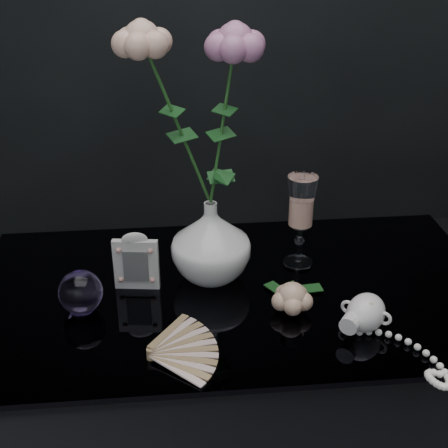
{
  "coord_description": "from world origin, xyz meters",
  "views": [
    {
      "loc": [
        -0.13,
        -1.0,
        1.46
      ],
      "look_at": [
        -0.03,
        0.03,
        0.92
      ],
      "focal_mm": 50.0,
      "sensor_mm": 36.0,
      "label": 1
    }
  ],
  "objects_px": {
    "vase": "(211,241)",
    "paperweight": "(81,292)",
    "pearl_jar": "(366,311)",
    "loose_rose": "(292,297)",
    "picture_frame": "(136,260)",
    "wine_glass": "(300,222)"
  },
  "relations": [
    {
      "from": "vase",
      "to": "paperweight",
      "type": "distance_m",
      "value": 0.28
    },
    {
      "from": "paperweight",
      "to": "pearl_jar",
      "type": "xyz_separation_m",
      "value": [
        0.52,
        -0.1,
        -0.01
      ]
    },
    {
      "from": "vase",
      "to": "loose_rose",
      "type": "bearing_deg",
      "value": -42.99
    },
    {
      "from": "picture_frame",
      "to": "vase",
      "type": "bearing_deg",
      "value": 17.17
    },
    {
      "from": "paperweight",
      "to": "pearl_jar",
      "type": "bearing_deg",
      "value": -11.24
    },
    {
      "from": "loose_rose",
      "to": "wine_glass",
      "type": "bearing_deg",
      "value": 99.15
    },
    {
      "from": "vase",
      "to": "pearl_jar",
      "type": "relative_size",
      "value": 0.69
    },
    {
      "from": "vase",
      "to": "picture_frame",
      "type": "height_order",
      "value": "vase"
    },
    {
      "from": "paperweight",
      "to": "pearl_jar",
      "type": "height_order",
      "value": "paperweight"
    },
    {
      "from": "vase",
      "to": "pearl_jar",
      "type": "distance_m",
      "value": 0.34
    },
    {
      "from": "vase",
      "to": "paperweight",
      "type": "relative_size",
      "value": 2.03
    },
    {
      "from": "pearl_jar",
      "to": "picture_frame",
      "type": "bearing_deg",
      "value": -166.45
    },
    {
      "from": "loose_rose",
      "to": "vase",
      "type": "bearing_deg",
      "value": 161.71
    },
    {
      "from": "picture_frame",
      "to": "loose_rose",
      "type": "relative_size",
      "value": 0.73
    },
    {
      "from": "wine_glass",
      "to": "pearl_jar",
      "type": "distance_m",
      "value": 0.26
    },
    {
      "from": "wine_glass",
      "to": "picture_frame",
      "type": "bearing_deg",
      "value": -170.19
    },
    {
      "from": "picture_frame",
      "to": "paperweight",
      "type": "distance_m",
      "value": 0.13
    },
    {
      "from": "wine_glass",
      "to": "pearl_jar",
      "type": "relative_size",
      "value": 0.83
    },
    {
      "from": "paperweight",
      "to": "vase",
      "type": "bearing_deg",
      "value": 20.69
    },
    {
      "from": "vase",
      "to": "loose_rose",
      "type": "distance_m",
      "value": 0.21
    },
    {
      "from": "wine_glass",
      "to": "pearl_jar",
      "type": "bearing_deg",
      "value": -71.85
    },
    {
      "from": "picture_frame",
      "to": "paperweight",
      "type": "height_order",
      "value": "picture_frame"
    }
  ]
}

